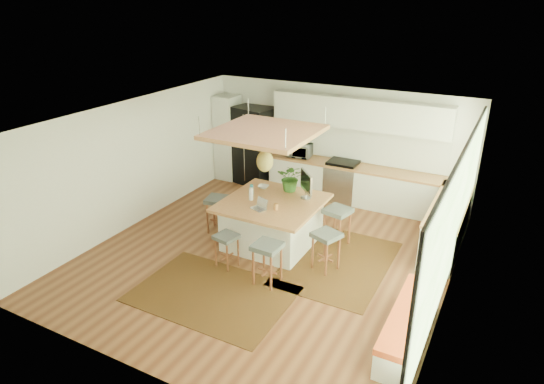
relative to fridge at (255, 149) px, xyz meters
The scene contains 34 objects.
floor 3.94m from the fridge, 56.42° to the right, with size 7.00×7.00×0.00m, color #5C2F1A.
ceiling 4.22m from the fridge, 56.42° to the right, with size 7.00×7.00×0.00m, color white.
wall_back 2.18m from the fridge, ahead, with size 6.50×6.50×0.00m, color white.
wall_front 7.03m from the fridge, 72.44° to the right, with size 6.50×6.50×0.00m, color white.
wall_left 3.41m from the fridge, 109.54° to the right, with size 7.00×7.00×0.00m, color white.
wall_right 6.26m from the fridge, 30.72° to the right, with size 7.00×7.00×0.00m, color white.
window_wall 6.24m from the fridge, 30.87° to the right, with size 0.10×6.20×2.60m, color black, non-canonical shape.
pantry 0.86m from the fridge, behind, with size 0.55×0.60×2.25m, color silver.
back_counter_base 2.71m from the fridge, ahead, with size 4.20×0.60×0.88m, color silver.
back_counter_top 2.67m from the fridge, ahead, with size 4.24×0.64×0.05m, color #A3653A.
backsplash 2.72m from the fridge, ahead, with size 4.20×0.02×0.80m, color white.
upper_cabinets 2.94m from the fridge, ahead, with size 4.20×0.34×0.70m, color silver.
range 2.45m from the fridge, ahead, with size 0.76×0.62×1.00m, color #A5A5AA, non-canonical shape.
right_counter_base 5.21m from the fridge, 13.27° to the right, with size 0.60×2.50×0.88m, color silver.
right_counter_top 5.19m from the fridge, 13.27° to the right, with size 0.64×2.54×0.05m, color #A3653A.
window_bench 6.74m from the fridge, 40.90° to the right, with size 0.52×2.00×0.50m, color silver, non-canonical shape.
ceiling_panel 3.51m from the fridge, 56.92° to the right, with size 1.86×1.86×0.80m, color #A3653A, non-canonical shape.
rug_near 5.22m from the fridge, 68.49° to the right, with size 2.60×1.80×0.01m, color black.
rug_right 4.54m from the fridge, 39.85° to the right, with size 1.80×2.60×0.01m, color black.
fridge is the anchor object (origin of this frame).
island 3.40m from the fridge, 54.56° to the right, with size 1.85×1.85×0.93m, color #A3653A, non-canonical shape.
stool_near_left 4.26m from the fridge, 67.44° to the right, with size 0.38×0.38×0.65m, color #444A4B, non-canonical shape.
stool_near_right 4.81m from the fridge, 57.83° to the right, with size 0.46×0.46×0.77m, color #444A4B, non-canonical shape.
stool_right_front 4.57m from the fridge, 43.96° to the right, with size 0.44×0.44×0.75m, color #444A4B, non-canonical shape.
stool_right_back 3.85m from the fridge, 35.13° to the right, with size 0.47×0.47×0.80m, color #444A4B, non-canonical shape.
stool_left_side 2.94m from the fridge, 76.13° to the right, with size 0.45×0.45×0.77m, color #444A4B, non-canonical shape.
laptop 3.71m from the fridge, 59.37° to the right, with size 0.28×0.30×0.21m, color #A5A5AA, non-canonical shape.
monitor 3.38m from the fridge, 42.96° to the right, with size 0.60×0.21×0.56m, color #A5A5AA, non-canonical shape.
microwave 1.27m from the fridge, ahead, with size 0.60×0.33×0.40m, color #A5A5AA.
island_plant 2.93m from the fridge, 45.73° to the right, with size 0.52×0.58×0.45m, color #1E4C19.
island_bowl 2.67m from the fridge, 56.58° to the right, with size 0.22×0.22×0.05m, color white.
island_bottle_0 3.00m from the fridge, 62.04° to the right, with size 0.07×0.07×0.19m, color #2F9CBE.
island_bottle_1 3.29m from the fridge, 61.78° to the right, with size 0.07×0.07×0.19m, color silver.
island_bottle_2 3.76m from the fridge, 54.11° to the right, with size 0.07×0.07×0.19m, color #AA6C38.
Camera 1 is at (3.79, -7.03, 4.71)m, focal length 31.27 mm.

